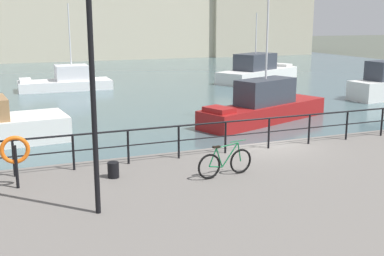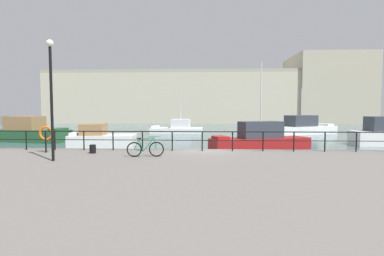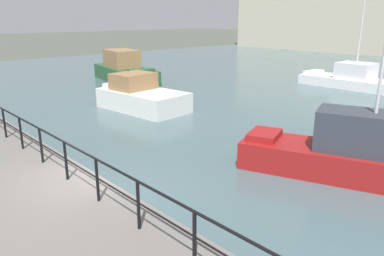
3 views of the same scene
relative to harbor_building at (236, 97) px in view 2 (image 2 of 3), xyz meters
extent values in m
plane|color=#4C5147|center=(-7.19, -56.35, -6.13)|extent=(240.00, 240.00, 0.00)
cube|color=#476066|center=(-7.19, -26.15, -6.12)|extent=(80.00, 60.00, 0.01)
cube|color=slate|center=(-7.19, -62.85, -5.62)|extent=(56.00, 13.00, 1.01)
cube|color=#C1B79E|center=(-7.19, 0.01, -0.56)|extent=(73.00, 15.00, 11.13)
cube|color=#B2A891|center=(21.19, 0.01, 1.62)|extent=(16.23, 16.50, 15.49)
cube|color=#A49C86|center=(-7.19, -7.19, 5.35)|extent=(73.00, 0.60, 0.70)
cube|color=white|center=(-11.05, -32.95, -5.76)|extent=(6.94, 2.78, 0.72)
cube|color=silver|center=(-10.51, -32.95, -4.82)|extent=(2.46, 2.19, 1.15)
cube|color=white|center=(-13.95, -32.91, -5.28)|extent=(0.85, 1.89, 0.24)
cylinder|color=silver|center=(-10.51, -32.95, -1.94)|extent=(0.10, 0.10, 4.60)
cube|color=#23512D|center=(-24.66, -44.00, -5.54)|extent=(8.11, 4.19, 1.16)
cube|color=#997047|center=(-25.28, -43.88, -4.28)|extent=(3.74, 2.70, 1.37)
cube|color=#23512D|center=(-21.48, -44.64, -4.84)|extent=(1.28, 2.05, 0.24)
cube|color=maroon|center=(-2.76, -49.04, -5.65)|extent=(8.42, 4.77, 0.94)
cube|color=#333842|center=(-2.76, -49.03, -4.51)|extent=(3.71, 2.59, 1.33)
cube|color=maroon|center=(-6.01, -50.26, -5.05)|extent=(1.42, 1.65, 0.24)
cylinder|color=silver|center=(-2.76, -49.03, -1.50)|extent=(0.10, 0.10, 4.70)
cube|color=white|center=(-15.66, -48.68, -5.56)|extent=(5.48, 3.22, 1.11)
cube|color=#997047|center=(-16.44, -48.75, -4.55)|extent=(2.03, 2.40, 0.92)
cube|color=white|center=(-17.86, -48.89, -4.89)|extent=(0.81, 1.97, 0.24)
cube|color=white|center=(5.53, -33.69, -5.61)|extent=(9.30, 6.68, 1.02)
cube|color=#333842|center=(5.06, -33.94, -4.40)|extent=(4.37, 3.65, 1.40)
cube|color=white|center=(8.90, -31.90, -4.98)|extent=(1.86, 2.20, 0.24)
cylinder|color=silver|center=(5.06, -33.94, -1.98)|extent=(0.10, 0.10, 3.44)
cube|color=white|center=(8.51, -45.61, -5.47)|extent=(5.20, 2.51, 1.29)
cube|color=#333842|center=(8.15, -45.65, -4.18)|extent=(1.77, 1.77, 1.29)
cylinder|color=black|center=(-17.15, -57.10, -4.60)|extent=(0.07, 0.07, 1.05)
cylinder|color=black|center=(-15.52, -57.10, -4.60)|extent=(0.07, 0.07, 1.05)
cylinder|color=black|center=(-13.88, -57.10, -4.60)|extent=(0.07, 0.07, 1.05)
cylinder|color=black|center=(-12.24, -57.10, -4.60)|extent=(0.07, 0.07, 1.05)
cylinder|color=black|center=(-10.61, -57.10, -4.60)|extent=(0.07, 0.07, 1.05)
cylinder|color=black|center=(-8.97, -57.10, -4.60)|extent=(0.07, 0.07, 1.05)
cylinder|color=black|center=(-7.33, -57.10, -4.60)|extent=(0.07, 0.07, 1.05)
cylinder|color=black|center=(-5.69, -57.10, -4.60)|extent=(0.07, 0.07, 1.05)
cylinder|color=black|center=(-4.06, -57.10, -4.60)|extent=(0.07, 0.07, 1.05)
cylinder|color=black|center=(-2.42, -57.10, -4.60)|extent=(0.07, 0.07, 1.05)
cylinder|color=black|center=(-0.78, -57.10, -4.60)|extent=(0.07, 0.07, 1.05)
cylinder|color=black|center=(0.85, -57.10, -4.60)|extent=(0.07, 0.07, 1.05)
cylinder|color=black|center=(-6.51, -57.10, -4.07)|extent=(24.56, 0.06, 0.06)
cylinder|color=black|center=(-6.51, -57.10, -4.54)|extent=(24.56, 0.04, 0.04)
torus|color=black|center=(-9.50, -59.19, -4.76)|extent=(0.72, 0.15, 0.72)
torus|color=black|center=(-10.54, -59.33, -4.76)|extent=(0.72, 0.15, 0.72)
cylinder|color=#146638|center=(-9.86, -59.24, -4.52)|extent=(0.55, 0.11, 0.66)
cylinder|color=#146638|center=(-10.21, -59.29, -4.56)|extent=(0.24, 0.07, 0.58)
cylinder|color=#146638|center=(-9.96, -59.25, -4.24)|extent=(0.72, 0.13, 0.11)
cylinder|color=#146638|center=(-10.33, -59.30, -4.80)|extent=(0.43, 0.09, 0.12)
cylinder|color=#146638|center=(-10.42, -59.32, -4.52)|extent=(0.26, 0.07, 0.51)
cylinder|color=#146638|center=(-9.55, -59.20, -4.48)|extent=(0.14, 0.05, 0.57)
cube|color=black|center=(-10.31, -59.30, -4.23)|extent=(0.23, 0.12, 0.05)
cylinder|color=#146638|center=(-9.60, -59.21, -4.15)|extent=(0.52, 0.09, 0.02)
cylinder|color=black|center=(-12.96, -58.22, -4.90)|extent=(0.32, 0.32, 0.44)
cylinder|color=black|center=(-15.48, -58.14, -4.55)|extent=(0.08, 0.08, 1.15)
torus|color=orange|center=(-15.48, -58.08, -4.10)|extent=(0.75, 0.11, 0.75)
cylinder|color=black|center=(-13.85, -60.57, -2.64)|extent=(0.12, 0.12, 4.97)
sphere|color=silver|center=(-13.85, -60.57, -0.01)|extent=(0.32, 0.32, 0.32)
camera|label=1|loc=(-15.68, -70.91, -0.81)|focal=45.01mm
camera|label=2|loc=(-7.13, -73.57, -2.81)|focal=28.52mm
camera|label=3|loc=(1.59, -60.88, -0.98)|focal=34.96mm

